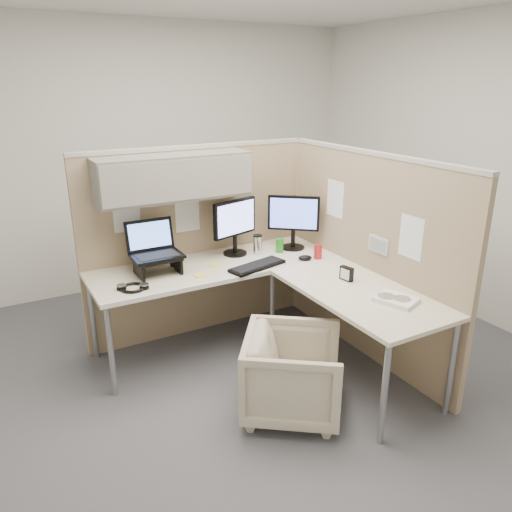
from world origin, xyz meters
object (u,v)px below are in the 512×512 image
office_chair (293,370)px  keyboard (257,266)px  desk (267,280)px  monitor_left (235,223)px

office_chair → keyboard: bearing=23.1°
office_chair → keyboard: keyboard is taller
office_chair → keyboard: 0.95m
desk → keyboard: keyboard is taller
desk → monitor_left: monitor_left is taller
office_chair → monitor_left: (0.19, 1.20, 0.69)m
monitor_left → keyboard: bearing=-105.6°
desk → office_chair: 0.77m
monitor_left → keyboard: monitor_left is taller
office_chair → keyboard: size_ratio=1.33×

